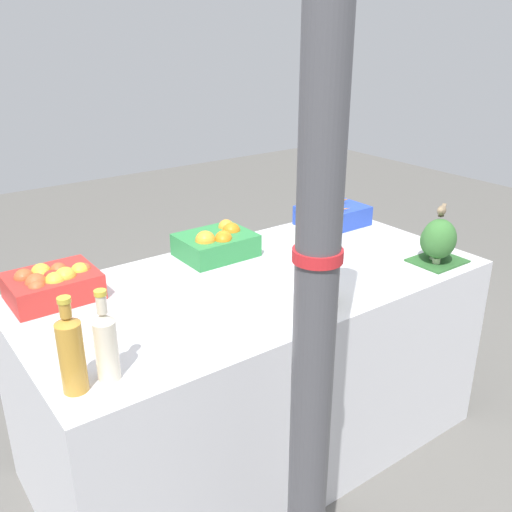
{
  "coord_description": "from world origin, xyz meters",
  "views": [
    {
      "loc": [
        -1.23,
        -1.67,
        1.77
      ],
      "look_at": [
        0.0,
        0.0,
        0.92
      ],
      "focal_mm": 40.0,
      "sensor_mm": 36.0,
      "label": 1
    }
  ],
  "objects_px": {
    "orange_crate": "(217,243)",
    "pickle_jar": "(317,286)",
    "carrot_crate": "(332,214)",
    "sparrow_bird": "(441,210)",
    "broccoli_pile": "(437,241)",
    "juice_bottle_amber": "(71,352)",
    "apple_crate": "(53,283)",
    "juice_bottle_cloudy": "(106,343)",
    "support_pole": "(316,299)"
  },
  "relations": [
    {
      "from": "juice_bottle_cloudy",
      "to": "sparrow_bird",
      "type": "xyz_separation_m",
      "value": [
        1.47,
        -0.01,
        0.12
      ]
    },
    {
      "from": "broccoli_pile",
      "to": "juice_bottle_amber",
      "type": "relative_size",
      "value": 0.77
    },
    {
      "from": "orange_crate",
      "to": "pickle_jar",
      "type": "distance_m",
      "value": 0.6
    },
    {
      "from": "apple_crate",
      "to": "sparrow_bird",
      "type": "distance_m",
      "value": 1.57
    },
    {
      "from": "broccoli_pile",
      "to": "sparrow_bird",
      "type": "xyz_separation_m",
      "value": [
        0.0,
        0.0,
        0.13
      ]
    },
    {
      "from": "carrot_crate",
      "to": "sparrow_bird",
      "type": "bearing_deg",
      "value": -87.83
    },
    {
      "from": "juice_bottle_amber",
      "to": "pickle_jar",
      "type": "relative_size",
      "value": 2.31
    },
    {
      "from": "broccoli_pile",
      "to": "apple_crate",
      "type": "bearing_deg",
      "value": 156.73
    },
    {
      "from": "orange_crate",
      "to": "pickle_jar",
      "type": "bearing_deg",
      "value": -85.37
    },
    {
      "from": "orange_crate",
      "to": "broccoli_pile",
      "type": "xyz_separation_m",
      "value": [
        0.71,
        -0.61,
        0.04
      ]
    },
    {
      "from": "apple_crate",
      "to": "sparrow_bird",
      "type": "height_order",
      "value": "sparrow_bird"
    },
    {
      "from": "sparrow_bird",
      "to": "apple_crate",
      "type": "bearing_deg",
      "value": -50.94
    },
    {
      "from": "support_pole",
      "to": "broccoli_pile",
      "type": "height_order",
      "value": "support_pole"
    },
    {
      "from": "juice_bottle_amber",
      "to": "carrot_crate",
      "type": "bearing_deg",
      "value": 21.6
    },
    {
      "from": "broccoli_pile",
      "to": "sparrow_bird",
      "type": "height_order",
      "value": "sparrow_bird"
    },
    {
      "from": "support_pole",
      "to": "carrot_crate",
      "type": "relative_size",
      "value": 7.33
    },
    {
      "from": "pickle_jar",
      "to": "orange_crate",
      "type": "bearing_deg",
      "value": 94.63
    },
    {
      "from": "support_pole",
      "to": "sparrow_bird",
      "type": "xyz_separation_m",
      "value": [
        1.11,
        0.46,
        -0.1
      ]
    },
    {
      "from": "carrot_crate",
      "to": "pickle_jar",
      "type": "xyz_separation_m",
      "value": [
        -0.65,
        -0.6,
        0.01
      ]
    },
    {
      "from": "broccoli_pile",
      "to": "juice_bottle_cloudy",
      "type": "relative_size",
      "value": 0.79
    },
    {
      "from": "broccoli_pile",
      "to": "carrot_crate",
      "type": "bearing_deg",
      "value": 91.73
    },
    {
      "from": "broccoli_pile",
      "to": "pickle_jar",
      "type": "relative_size",
      "value": 1.77
    },
    {
      "from": "broccoli_pile",
      "to": "juice_bottle_amber",
      "type": "bearing_deg",
      "value": 179.73
    },
    {
      "from": "orange_crate",
      "to": "pickle_jar",
      "type": "xyz_separation_m",
      "value": [
        0.05,
        -0.6,
        0.0
      ]
    },
    {
      "from": "support_pole",
      "to": "apple_crate",
      "type": "distance_m",
      "value": 1.15
    },
    {
      "from": "juice_bottle_amber",
      "to": "support_pole",
      "type": "bearing_deg",
      "value": -45.13
    },
    {
      "from": "support_pole",
      "to": "apple_crate",
      "type": "bearing_deg",
      "value": 106.78
    },
    {
      "from": "carrot_crate",
      "to": "juice_bottle_amber",
      "type": "xyz_separation_m",
      "value": [
        -1.55,
        -0.61,
        0.07
      ]
    },
    {
      "from": "sparrow_bird",
      "to": "orange_crate",
      "type": "bearing_deg",
      "value": -68.31
    },
    {
      "from": "apple_crate",
      "to": "juice_bottle_amber",
      "type": "height_order",
      "value": "juice_bottle_amber"
    },
    {
      "from": "carrot_crate",
      "to": "pickle_jar",
      "type": "distance_m",
      "value": 0.88
    },
    {
      "from": "juice_bottle_cloudy",
      "to": "pickle_jar",
      "type": "xyz_separation_m",
      "value": [
        0.81,
        0.01,
        -0.05
      ]
    },
    {
      "from": "apple_crate",
      "to": "broccoli_pile",
      "type": "relative_size",
      "value": 1.43
    },
    {
      "from": "apple_crate",
      "to": "juice_bottle_cloudy",
      "type": "xyz_separation_m",
      "value": [
        -0.04,
        -0.61,
        0.05
      ]
    },
    {
      "from": "support_pole",
      "to": "apple_crate",
      "type": "xyz_separation_m",
      "value": [
        -0.32,
        1.07,
        -0.27
      ]
    },
    {
      "from": "pickle_jar",
      "to": "broccoli_pile",
      "type": "bearing_deg",
      "value": -1.65
    },
    {
      "from": "carrot_crate",
      "to": "pickle_jar",
      "type": "bearing_deg",
      "value": -137.01
    },
    {
      "from": "orange_crate",
      "to": "broccoli_pile",
      "type": "distance_m",
      "value": 0.94
    },
    {
      "from": "support_pole",
      "to": "pickle_jar",
      "type": "xyz_separation_m",
      "value": [
        0.44,
        0.47,
        -0.27
      ]
    },
    {
      "from": "orange_crate",
      "to": "sparrow_bird",
      "type": "bearing_deg",
      "value": -40.5
    },
    {
      "from": "broccoli_pile",
      "to": "sparrow_bird",
      "type": "relative_size",
      "value": 1.75
    },
    {
      "from": "support_pole",
      "to": "apple_crate",
      "type": "height_order",
      "value": "support_pole"
    },
    {
      "from": "apple_crate",
      "to": "sparrow_bird",
      "type": "xyz_separation_m",
      "value": [
        1.43,
        -0.61,
        0.17
      ]
    },
    {
      "from": "orange_crate",
      "to": "broccoli_pile",
      "type": "relative_size",
      "value": 1.43
    },
    {
      "from": "juice_bottle_amber",
      "to": "juice_bottle_cloudy",
      "type": "distance_m",
      "value": 0.1
    },
    {
      "from": "broccoli_pile",
      "to": "juice_bottle_cloudy",
      "type": "xyz_separation_m",
      "value": [
        -1.47,
        0.01,
        0.02
      ]
    },
    {
      "from": "juice_bottle_amber",
      "to": "sparrow_bird",
      "type": "xyz_separation_m",
      "value": [
        1.57,
        -0.01,
        0.11
      ]
    },
    {
      "from": "orange_crate",
      "to": "apple_crate",
      "type": "bearing_deg",
      "value": 179.96
    },
    {
      "from": "carrot_crate",
      "to": "pickle_jar",
      "type": "height_order",
      "value": "carrot_crate"
    },
    {
      "from": "apple_crate",
      "to": "pickle_jar",
      "type": "relative_size",
      "value": 2.54
    }
  ]
}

